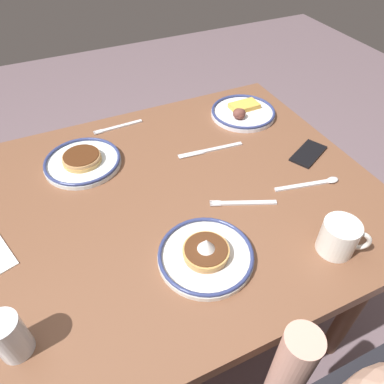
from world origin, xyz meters
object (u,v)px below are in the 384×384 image
Objects in this scene: coffee_mug at (340,237)px; cell_phone at (308,154)px; fork_far at (118,127)px; butter_knife at (210,150)px; plate_far_companion at (206,254)px; fork_near at (243,203)px; plate_near_main at (83,161)px; plate_center_pancakes at (243,112)px; tea_spoon at (316,183)px; drinking_glass at (10,338)px.

cell_phone is at bearing -118.23° from coffee_mug.
fork_far and butter_knife have the same top height.
plate_far_companion reaches higher than fork_near.
plate_near_main is at bearing -14.64° from butter_knife.
coffee_mug is (0.11, 0.66, 0.03)m from plate_center_pancakes.
fork_far is at bearing -67.79° from fork_near.
fork_near is 0.27m from butter_knife.
coffee_mug is at bearing 80.47° from plate_center_pancakes.
tea_spoon is (-0.12, -0.22, -0.04)m from coffee_mug.
plate_near_main is 0.23m from fork_far.
tea_spoon reaches higher than butter_knife.
plate_center_pancakes is 2.21× the size of drinking_glass.
cell_phone is (-0.96, -0.28, -0.05)m from drinking_glass.
plate_far_companion reaches higher than tea_spoon.
fork_near is (-0.64, -0.17, -0.05)m from drinking_glass.
plate_far_companion reaches higher than plate_center_pancakes.
plate_far_companion is at bearing -1.28° from cell_phone.
plate_near_main reaches higher than fork_near.
drinking_glass reaches higher than fork_far.
fork_near is at bearing 59.61° from plate_center_pancakes.
coffee_mug is 1.01× the size of drinking_glass.
plate_far_companion is at bearing 92.96° from fork_far.
fork_near is 0.25m from tea_spoon.
tea_spoon is at bearing 127.34° from butter_knife.
drinking_glass reaches higher than plate_near_main.
fork_near is (0.13, -0.24, -0.04)m from coffee_mug.
tea_spoon reaches higher than cell_phone.
fork_near is at bearing -165.17° from drinking_glass.
butter_knife is at bearing 34.67° from plate_center_pancakes.
plate_far_companion is at bearing 51.76° from plate_center_pancakes.
plate_far_companion is 0.56m from cell_phone.
coffee_mug is at bearing 129.97° from plate_near_main.
cell_phone is 0.77× the size of fork_near.
drinking_glass is (0.77, -0.07, 0.00)m from coffee_mug.
tea_spoon is at bearing 175.15° from fork_near.
plate_near_main is 0.75m from tea_spoon.
plate_far_companion is 1.05× the size of butter_knife.
coffee_mug is 0.54× the size of tea_spoon.
butter_knife is (-0.25, 0.27, -0.00)m from fork_far.
tea_spoon is at bearing 147.97° from plate_near_main.
coffee_mug is 0.78m from drinking_glass.
plate_near_main reaches higher than tea_spoon.
cell_phone is at bearing 141.64° from fork_far.
coffee_mug is at bearing 101.53° from butter_knife.
fork_far is at bearing -120.79° from drinking_glass.
fork_far is 0.90× the size of tea_spoon.
drinking_glass is at bearing -10.27° from cell_phone.
cell_phone is 0.15m from tea_spoon.
tea_spoon reaches higher than fork_near.
cell_phone is (-0.08, 0.31, -0.01)m from plate_center_pancakes.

